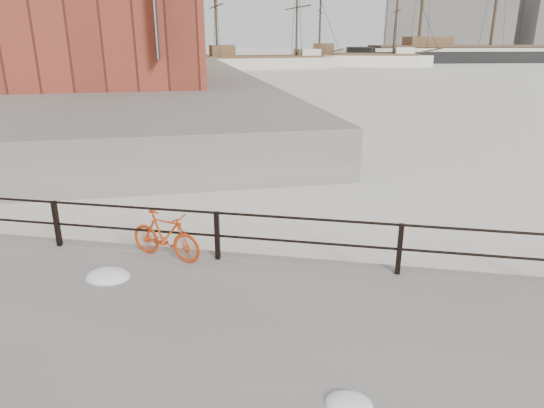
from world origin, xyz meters
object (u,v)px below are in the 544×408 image
at_px(barque_black, 488,62).
at_px(workboat_near, 109,89).
at_px(workboat_far, 74,80).
at_px(schooner_left, 258,68).
at_px(bicycle, 165,235).
at_px(schooner_mid, 355,66).

bearing_deg(barque_black, workboat_near, -143.89).
bearing_deg(workboat_far, workboat_near, -44.80).
bearing_deg(barque_black, schooner_left, -161.24).
distance_m(bicycle, workboat_near, 39.05).
height_order(bicycle, barque_black, barque_black).
bearing_deg(bicycle, barque_black, 89.94).
height_order(bicycle, workboat_near, workboat_near).
xyz_separation_m(bicycle, barque_black, (26.17, 91.91, -0.84)).
relative_size(bicycle, workboat_far, 0.14).
distance_m(workboat_near, workboat_far, 11.98).
xyz_separation_m(workboat_near, workboat_far, (-8.70, 8.24, 0.00)).
relative_size(schooner_mid, workboat_far, 2.21).
distance_m(bicycle, barque_black, 95.56).
bearing_deg(bicycle, workboat_far, 139.64).
bearing_deg(schooner_left, schooner_mid, 7.72).
height_order(schooner_mid, schooner_left, schooner_left).
relative_size(workboat_near, workboat_far, 0.97).
bearing_deg(workboat_near, schooner_mid, 44.27).
distance_m(schooner_mid, schooner_left, 17.06).
relative_size(schooner_mid, schooner_left, 0.98).
xyz_separation_m(barque_black, schooner_left, (-38.44, -26.41, 0.00)).
bearing_deg(schooner_mid, workboat_far, -135.42).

